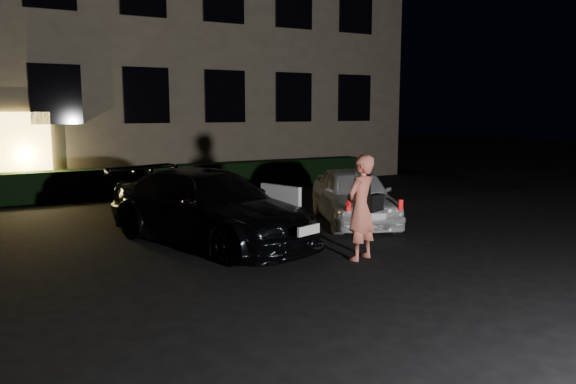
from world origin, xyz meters
TOP-DOWN VIEW (x-y plane):
  - ground at (0.00, 0.00)m, footprint 80.00×80.00m
  - building at (-0.00, 14.99)m, footprint 20.00×8.11m
  - hedge at (0.00, 10.50)m, footprint 15.00×0.70m
  - sedan at (-0.80, 3.58)m, footprint 3.43×5.21m
  - hatch at (2.80, 3.88)m, footprint 2.77×4.01m
  - man at (1.04, 1.17)m, footprint 0.84×0.64m

SIDE VIEW (x-z plane):
  - ground at x=0.00m, z-range 0.00..0.00m
  - hedge at x=0.00m, z-range 0.00..0.85m
  - hatch at x=2.80m, z-range 0.00..1.27m
  - sedan at x=-0.80m, z-range 0.00..1.40m
  - man at x=1.04m, z-range 0.00..1.81m
  - building at x=0.00m, z-range 0.00..12.00m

